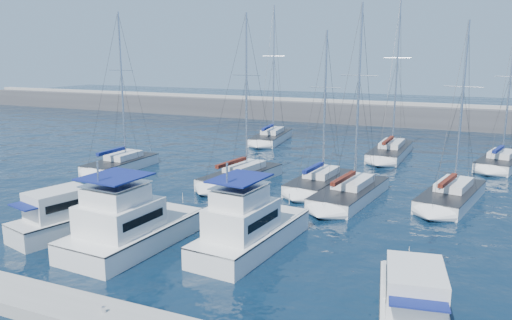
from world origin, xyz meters
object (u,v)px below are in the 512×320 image
at_px(motor_yacht_stbd_inner, 248,230).
at_px(motor_yacht_stbd_outer, 412,307).
at_px(sailboat_mid_e, 451,196).
at_px(sailboat_back_b, 390,151).
at_px(sailboat_mid_a, 121,164).
at_px(sailboat_mid_d, 350,193).
at_px(sailboat_back_a, 271,137).
at_px(motor_yacht_port_outer, 69,218).
at_px(motor_yacht_port_inner, 129,228).
at_px(sailboat_mid_b, 241,176).
at_px(sailboat_mid_c, 319,182).
at_px(sailboat_back_c, 500,162).

relative_size(motor_yacht_stbd_inner, motor_yacht_stbd_outer, 1.28).
height_order(motor_yacht_stbd_outer, sailboat_mid_e, sailboat_mid_e).
bearing_deg(motor_yacht_stbd_inner, sailboat_back_b, 89.65).
relative_size(motor_yacht_stbd_outer, sailboat_mid_a, 0.48).
xyz_separation_m(sailboat_mid_d, sailboat_mid_e, (6.87, 2.24, -0.01)).
distance_m(sailboat_back_a, sailboat_back_b, 15.18).
distance_m(motor_yacht_port_outer, motor_yacht_port_inner, 4.79).
height_order(sailboat_mid_b, sailboat_mid_e, sailboat_mid_b).
distance_m(motor_yacht_port_inner, sailboat_mid_e, 22.86).
bearing_deg(motor_yacht_stbd_inner, sailboat_mid_e, 60.68).
xyz_separation_m(motor_yacht_port_inner, sailboat_mid_d, (9.08, 14.12, -0.62)).
distance_m(motor_yacht_stbd_outer, sailboat_mid_a, 33.19).
xyz_separation_m(sailboat_mid_d, sailboat_back_a, (-14.72, 20.66, 0.02)).
distance_m(sailboat_mid_a, sailboat_back_a, 20.86).
xyz_separation_m(sailboat_mid_c, sailboat_mid_e, (9.87, 0.19, -0.00)).
bearing_deg(sailboat_mid_d, sailboat_mid_b, 179.21).
distance_m(motor_yacht_port_inner, sailboat_mid_b, 15.49).
xyz_separation_m(sailboat_mid_a, sailboat_mid_b, (12.25, 0.30, -0.01)).
relative_size(sailboat_mid_d, sailboat_back_c, 1.07).
distance_m(motor_yacht_port_outer, motor_yacht_stbd_outer, 20.40).
bearing_deg(motor_yacht_port_outer, sailboat_mid_d, 59.68).
xyz_separation_m(sailboat_mid_d, sailboat_back_b, (0.12, 17.42, 0.01)).
height_order(motor_yacht_stbd_outer, sailboat_back_c, sailboat_back_c).
height_order(sailboat_mid_a, sailboat_back_c, sailboat_mid_a).
xyz_separation_m(motor_yacht_stbd_outer, sailboat_mid_c, (-9.36, 18.55, -0.44)).
bearing_deg(sailboat_mid_b, sailboat_mid_c, 14.88).
bearing_deg(sailboat_mid_e, sailboat_mid_b, -165.83).
relative_size(motor_yacht_stbd_outer, sailboat_back_b, 0.43).
distance_m(motor_yacht_port_inner, sailboat_back_c, 36.10).
height_order(sailboat_mid_c, sailboat_mid_d, sailboat_mid_d).
bearing_deg(sailboat_mid_c, motor_yacht_stbd_inner, -84.07).
bearing_deg(motor_yacht_stbd_outer, motor_yacht_port_inner, 161.63).
bearing_deg(sailboat_mid_d, sailboat_mid_e, 25.27).
height_order(sailboat_mid_a, sailboat_back_b, sailboat_back_b).
relative_size(motor_yacht_stbd_outer, sailboat_mid_c, 0.55).
xyz_separation_m(motor_yacht_stbd_outer, sailboat_mid_e, (0.51, 18.74, -0.44)).
xyz_separation_m(sailboat_mid_a, sailboat_mid_c, (18.81, 1.01, -0.02)).
relative_size(sailboat_mid_a, sailboat_back_c, 1.08).
distance_m(sailboat_mid_d, sailboat_back_a, 25.37).
height_order(motor_yacht_port_inner, sailboat_mid_d, sailboat_mid_d).
bearing_deg(sailboat_mid_b, motor_yacht_port_inner, -79.46).
bearing_deg(sailboat_back_b, motor_yacht_stbd_outer, -77.94).
relative_size(motor_yacht_port_outer, sailboat_back_a, 0.47).
distance_m(motor_yacht_stbd_inner, sailboat_mid_e, 17.08).
bearing_deg(motor_yacht_stbd_outer, sailboat_mid_c, 107.16).
relative_size(motor_yacht_port_outer, motor_yacht_port_inner, 0.89).
height_order(sailboat_mid_c, sailboat_back_a, sailboat_back_a).
height_order(sailboat_mid_a, sailboat_mid_b, sailboat_mid_a).
distance_m(motor_yacht_port_outer, sailboat_back_c, 38.57).
relative_size(motor_yacht_stbd_inner, sailboat_mid_a, 0.62).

